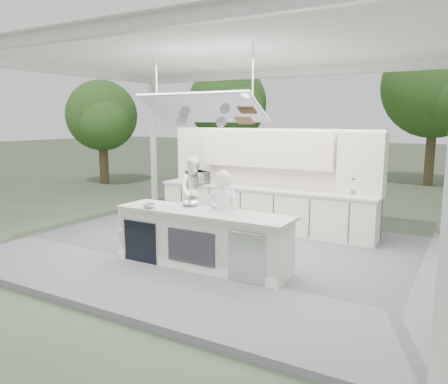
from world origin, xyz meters
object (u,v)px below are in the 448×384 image
Objects in this scene: back_counter at (263,208)px; sous_chef at (195,191)px; head_chef at (223,218)px; demo_island at (201,239)px.

sous_chef is (-1.59, -0.35, 0.32)m from back_counter.
head_chef is at bearing -66.40° from sous_chef.
head_chef reaches higher than back_counter.
demo_island is 1.95× the size of sous_chef.
back_counter is 3.14× the size of head_chef.
demo_island is 0.61× the size of back_counter.
back_counter is 2.59m from head_chef.
demo_island is 2.82m from back_counter.
head_chef is 1.02× the size of sous_chef.
head_chef is 2.97m from sous_chef.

